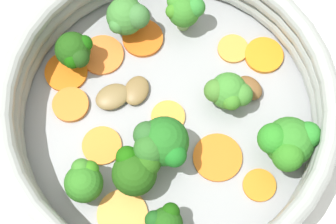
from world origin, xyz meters
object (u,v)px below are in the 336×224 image
Objects in this scene: broccoli_floret_6 at (166,224)px; mushroom_piece_1 at (249,88)px; broccoli_floret_5 at (84,181)px; mushroom_piece_2 at (136,91)px; carrot_slice_1 at (264,55)px; carrot_slice_3 at (71,105)px; mushroom_piece_0 at (112,97)px; carrot_slice_0 at (143,38)px; broccoli_floret_2 at (136,170)px; carrot_slice_9 at (102,146)px; broccoli_floret_1 at (75,52)px; skillet at (168,120)px; carrot_slice_8 at (66,72)px; broccoli_floret_3 at (184,10)px; carrot_slice_5 at (102,55)px; carrot_slice_6 at (233,49)px; broccoli_floret_4 at (229,92)px; carrot_slice_4 at (259,185)px; carrot_slice_10 at (217,157)px; carrot_slice_7 at (122,215)px; broccoli_floret_7 at (127,15)px; carrot_slice_2 at (165,114)px; broccoli_floret_0 at (288,143)px; broccoli_floret_8 at (160,143)px.

mushroom_piece_1 is at bearing 142.32° from broccoli_floret_6.
broccoli_floret_5 reaches higher than broccoli_floret_6.
mushroom_piece_1 is 0.90× the size of mushroom_piece_2.
carrot_slice_3 is at bearing -81.08° from carrot_slice_1.
broccoli_floret_5 is at bearing -19.73° from mushroom_piece_0.
broccoli_floret_2 reaches higher than carrot_slice_0.
broccoli_floret_5 is 1.32× the size of mushroom_piece_2.
carrot_slice_0 is 0.99× the size of broccoli_floret_5.
broccoli_floret_6 is (0.05, 0.07, 0.00)m from broccoli_floret_5.
broccoli_floret_1 is (-0.09, -0.02, 0.03)m from carrot_slice_9.
broccoli_floret_5 is 1.46× the size of mushroom_piece_1.
carrot_slice_8 is at bearing -121.52° from skillet.
carrot_slice_0 is 0.07m from mushroom_piece_0.
carrot_slice_0 is at bearing -169.61° from skillet.
carrot_slice_5 is at bearing -73.31° from broccoli_floret_3.
carrot_slice_5 is at bearing -111.16° from mushroom_piece_1.
broccoli_floret_1 is 0.06m from mushroom_piece_0.
broccoli_floret_5 reaches higher than carrot_slice_5.
carrot_slice_6 is at bearing 76.19° from carrot_slice_0.
carrot_slice_8 is 0.94× the size of broccoli_floret_4.
carrot_slice_4 is at bearing 47.87° from broccoli_floret_1.
carrot_slice_1 is 0.11m from carrot_slice_10.
carrot_slice_7 is at bearing -30.34° from skillet.
carrot_slice_8 is at bearing -57.99° from broccoli_floret_7.
carrot_slice_7 is (0.15, -0.12, -0.00)m from carrot_slice_6.
carrot_slice_10 is at bearing 42.21° from carrot_slice_2.
broccoli_floret_0 is 0.13m from broccoli_floret_6.
broccoli_floret_4 is (0.01, 0.15, 0.02)m from carrot_slice_3.
mushroom_piece_0 is (-0.07, -0.09, 0.00)m from carrot_slice_10.
carrot_slice_6 is (-0.06, 0.07, 0.00)m from carrot_slice_2.
broccoli_floret_5 is at bearing -86.25° from broccoli_floret_0.
broccoli_floret_1 and broccoli_floret_3 have the same top height.
carrot_slice_1 is at bearing 143.58° from broccoli_floret_6.
broccoli_floret_4 reaches higher than carrot_slice_3.
carrot_slice_5 is 1.50× the size of mushroom_piece_1.
carrot_slice_0 reaches higher than carrot_slice_9.
carrot_slice_6 is 1.09× the size of mushroom_piece_1.
carrot_slice_10 is at bearing 23.51° from carrot_slice_0.
carrot_slice_0 is at bearing 106.24° from broccoli_floret_1.
mushroom_piece_0 is (-0.08, -0.02, -0.03)m from broccoli_floret_2.
broccoli_floret_1 reaches higher than carrot_slice_1.
broccoli_floret_3 is 0.19m from broccoli_floret_5.
carrot_slice_6 and carrot_slice_8 have the same top height.
broccoli_floret_7 is 0.08m from mushroom_piece_0.
carrot_slice_1 is at bearing 74.54° from carrot_slice_0.
carrot_slice_1 is 1.02× the size of carrot_slice_9.
broccoli_floret_7 is (-0.12, 0.04, 0.03)m from carrot_slice_9.
broccoli_floret_8 is (0.09, 0.08, 0.03)m from carrot_slice_8.
mushroom_piece_0 is at bearing -116.29° from skillet.
carrot_slice_10 is (0.10, 0.13, -0.00)m from carrot_slice_8.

